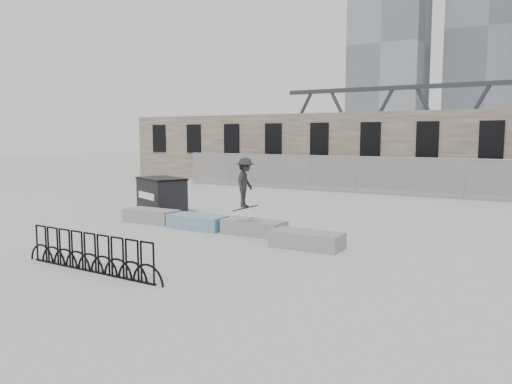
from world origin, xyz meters
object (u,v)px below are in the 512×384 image
planter_far_left (151,215)px  dumpster (162,195)px  skateboarder (245,183)px  planter_offset (307,239)px  bike_rack (90,253)px  planter_center_right (254,227)px  planter_center_left (198,221)px

planter_far_left → dumpster: 2.24m
planter_far_left → skateboarder: size_ratio=1.20×
planter_offset → dumpster: dumpster is taller
bike_rack → planter_center_right: bearing=79.5°
planter_offset → skateboarder: 2.70m
planter_center_right → dumpster: size_ratio=0.79×
dumpster → skateboarder: 6.11m
planter_far_left → planter_center_right: same height
planter_center_left → planter_far_left: bearing=175.2°
planter_center_left → bike_rack: bike_rack is taller
skateboarder → planter_offset: bearing=-112.5°
bike_rack → skateboarder: 5.39m
dumpster → planter_offset: bearing=4.0°
planter_center_left → planter_offset: same height
planter_center_right → skateboarder: 1.53m
dumpster → planter_far_left: bearing=-34.7°
planter_offset → bike_rack: 5.79m
bike_rack → planter_offset: bearing=55.3°
bike_rack → skateboarder: size_ratio=2.70×
planter_far_left → skateboarder: (4.37, -0.61, 1.44)m
planter_far_left → planter_offset: same height
dumpster → skateboarder: bearing=-0.1°
planter_far_left → bike_rack: bike_rack is taller
planter_center_left → planter_offset: (4.38, -0.80, 0.00)m
dumpster → skateboarder: size_ratio=1.52×
planter_offset → bike_rack: bike_rack is taller
planter_center_right → planter_offset: size_ratio=1.00×
planter_offset → planter_center_left: bearing=169.7°
bike_rack → skateboarder: skateboarder is taller
planter_far_left → skateboarder: bearing=-8.0°
skateboarder → planter_far_left: bearing=69.0°
planter_far_left → planter_offset: size_ratio=1.00×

